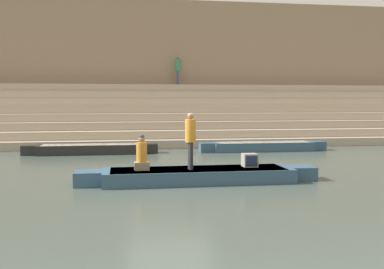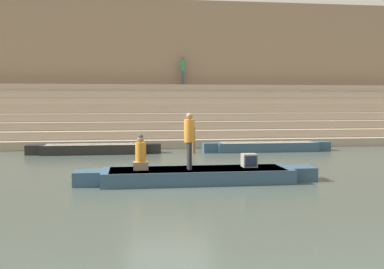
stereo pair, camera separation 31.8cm
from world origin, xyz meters
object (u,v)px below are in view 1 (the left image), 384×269
at_px(rowboat_main, 198,175).
at_px(person_rowing, 142,155).
at_px(person_standing, 190,137).
at_px(moored_boat_distant, 263,146).
at_px(moored_boat_shore, 91,149).
at_px(mooring_post, 190,140).
at_px(person_on_steps, 178,68).
at_px(tv_set, 250,160).

xyz_separation_m(rowboat_main, person_rowing, (-1.63, 0.01, 0.60)).
bearing_deg(person_rowing, person_standing, -8.65).
height_order(person_standing, moored_boat_distant, person_standing).
bearing_deg(moored_boat_distant, moored_boat_shore, -177.75).
distance_m(rowboat_main, mooring_post, 7.26).
relative_size(person_standing, person_rowing, 1.59).
relative_size(person_rowing, moored_boat_distant, 0.17).
relative_size(moored_boat_distant, mooring_post, 5.19).
bearing_deg(mooring_post, moored_boat_distant, 5.76).
xyz_separation_m(moored_boat_distant, person_on_steps, (-3.15, 7.09, 4.12)).
bearing_deg(rowboat_main, tv_set, 7.11).
bearing_deg(person_standing, moored_boat_shore, 109.45).
bearing_deg(person_rowing, moored_boat_distant, 46.37).
xyz_separation_m(rowboat_main, person_standing, (-0.24, -0.08, 1.12)).
distance_m(person_rowing, person_on_steps, 15.33).
height_order(rowboat_main, person_on_steps, person_on_steps).
bearing_deg(person_rowing, mooring_post, 65.77).
relative_size(person_standing, tv_set, 3.81).
bearing_deg(mooring_post, moored_boat_shore, 174.56).
bearing_deg(moored_boat_shore, person_standing, -66.45).
distance_m(person_standing, moored_boat_shore, 8.44).
bearing_deg(tv_set, person_standing, -173.87).
relative_size(person_standing, mooring_post, 1.38).
xyz_separation_m(person_standing, person_on_steps, (1.48, 14.73, 3.01)).
relative_size(person_standing, person_on_steps, 0.94).
distance_m(person_rowing, moored_boat_distant, 9.67).
bearing_deg(moored_boat_shore, tv_set, -55.23).
xyz_separation_m(tv_set, mooring_post, (-0.70, 7.05, -0.01)).
xyz_separation_m(person_standing, tv_set, (1.82, 0.23, -0.74)).
bearing_deg(mooring_post, rowboat_main, -96.91).
height_order(tv_set, moored_boat_shore, tv_set).
bearing_deg(moored_boat_distant, rowboat_main, -117.44).
height_order(moored_boat_shore, moored_boat_distant, same).
height_order(rowboat_main, person_standing, person_standing).
bearing_deg(tv_set, moored_boat_distant, 68.19).
xyz_separation_m(person_rowing, mooring_post, (2.50, 7.19, -0.23)).
height_order(person_rowing, tv_set, person_rowing).
distance_m(moored_boat_distant, mooring_post, 3.55).
xyz_separation_m(person_rowing, moored_boat_shore, (-1.91, 7.61, -0.59)).
bearing_deg(person_standing, person_rowing, 172.76).
bearing_deg(tv_set, person_on_steps, 90.33).
distance_m(mooring_post, person_on_steps, 8.35).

